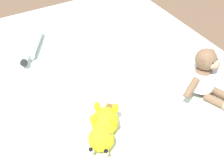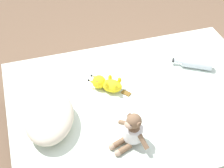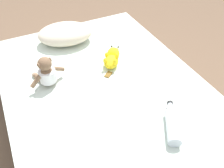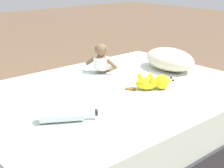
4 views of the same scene
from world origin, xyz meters
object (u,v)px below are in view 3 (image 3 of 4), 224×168
at_px(pillow, 65,34).
at_px(glass_bottle, 173,125).
at_px(bed, 106,106).
at_px(plush_yellow_creature, 112,58).
at_px(plush_monkey, 46,73).

relative_size(pillow, glass_bottle, 1.82).
distance_m(bed, pillow, 0.75).
relative_size(bed, plush_yellow_creature, 6.74).
distance_m(bed, glass_bottle, 0.62).
relative_size(plush_monkey, glass_bottle, 0.95).
height_order(bed, glass_bottle, glass_bottle).
bearing_deg(pillow, glass_bottle, -77.18).
relative_size(bed, plush_monkey, 7.04).
relative_size(bed, pillow, 3.67).
distance_m(plush_yellow_creature, glass_bottle, 0.75).
xyz_separation_m(plush_yellow_creature, glass_bottle, (0.04, -0.75, -0.01)).
xyz_separation_m(pillow, glass_bottle, (0.27, -1.20, -0.05)).
distance_m(pillow, plush_monkey, 0.55).
bearing_deg(glass_bottle, bed, 110.96).
height_order(plush_yellow_creature, glass_bottle, plush_yellow_creature).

